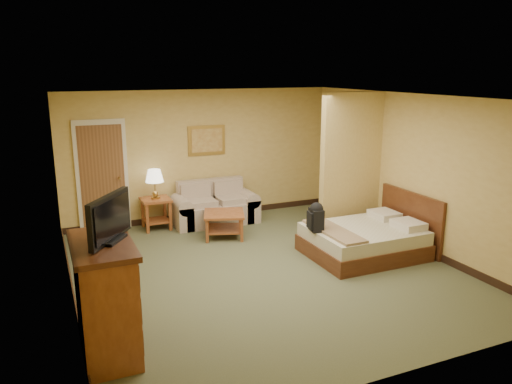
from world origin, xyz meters
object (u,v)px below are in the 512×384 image
loveseat (215,209)px  coffee_table (224,219)px  dresser (106,298)px  bed (367,239)px

loveseat → coffee_table: 0.90m
loveseat → coffee_table: loveseat is taller
dresser → bed: size_ratio=0.67×
coffee_table → bed: 2.57m
loveseat → dresser: bearing=-123.0°
dresser → loveseat: bearing=57.0°
coffee_table → bed: size_ratio=0.48×
loveseat → bed: 3.18m
coffee_table → bed: (1.85, -1.78, -0.06)m
loveseat → dresser: dresser is taller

